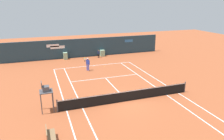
{
  "coord_description": "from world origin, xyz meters",
  "views": [
    {
      "loc": [
        -7.0,
        -15.92,
        8.39
      ],
      "look_at": [
        0.88,
        6.6,
        0.8
      ],
      "focal_mm": 34.7,
      "sensor_mm": 36.0,
      "label": 1
    }
  ],
  "objects": [
    {
      "name": "ball_kid_right_post",
      "position": [
        1.83,
        15.64,
        0.71
      ],
      "size": [
        0.41,
        0.19,
        1.24
      ],
      "rotation": [
        0.0,
        0.0,
        3.02
      ],
      "color": "black",
      "rests_on": "ground_plane"
    },
    {
      "name": "player_on_baseline",
      "position": [
        -1.26,
        9.81,
        0.97
      ],
      "size": [
        0.84,
        0.64,
        1.84
      ],
      "rotation": [
        0.0,
        0.0,
        2.66
      ],
      "color": "blue",
      "rests_on": "ground_plane"
    },
    {
      "name": "sponsor_back_wall",
      "position": [
        -0.01,
        16.97,
        1.41
      ],
      "size": [
        25.0,
        1.02,
        2.9
      ],
      "color": "#233D4C",
      "rests_on": "ground_plane"
    },
    {
      "name": "ground_plane",
      "position": [
        -0.0,
        0.58,
        0.0
      ],
      "size": [
        80.0,
        80.0,
        0.01
      ],
      "color": "#A8512D"
    },
    {
      "name": "tennis_net",
      "position": [
        0.0,
        0.0,
        0.51
      ],
      "size": [
        12.1,
        0.1,
        1.07
      ],
      "color": "#4C4C51",
      "rests_on": "ground_plane"
    },
    {
      "name": "umpire_chair",
      "position": [
        -6.73,
        0.49,
        1.71
      ],
      "size": [
        1.0,
        1.0,
        2.51
      ],
      "rotation": [
        0.0,
        0.0,
        -1.57
      ],
      "color": "#47474C",
      "rests_on": "ground_plane"
    },
    {
      "name": "player_bench",
      "position": [
        -6.83,
        -3.68,
        0.51
      ],
      "size": [
        0.54,
        1.33,
        0.88
      ],
      "rotation": [
        0.0,
        0.0,
        -1.57
      ],
      "color": "#38383D",
      "rests_on": "ground_plane"
    },
    {
      "name": "tennis_ball_by_sideline",
      "position": [
        1.18,
        10.59,
        0.03
      ],
      "size": [
        0.07,
        0.07,
        0.07
      ],
      "primitive_type": "sphere",
      "color": "#CCE033",
      "rests_on": "ground_plane"
    }
  ]
}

